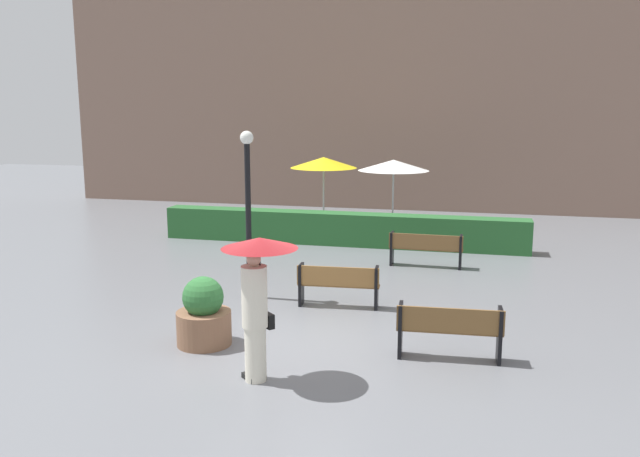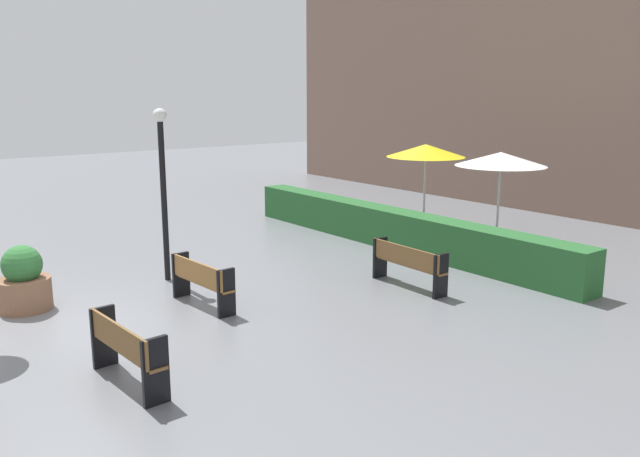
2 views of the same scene
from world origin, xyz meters
name	(u,v)px [view 1 (image 1 of 2)]	position (x,y,z in m)	size (l,w,h in m)	color
ground_plane	(285,347)	(0.00, 0.00, 0.00)	(60.00, 60.00, 0.00)	slate
bench_near_right	(450,328)	(2.72, 0.07, 0.53)	(1.70, 0.46, 0.89)	brown
bench_mid_center	(338,283)	(0.40, 2.39, 0.51)	(1.68, 0.46, 0.86)	olive
bench_back_row	(426,247)	(1.84, 6.22, 0.52)	(1.86, 0.40, 0.86)	brown
pedestrian_with_umbrella	(257,284)	(0.01, -1.39, 1.47)	(1.12, 1.12, 2.16)	silver
planter_pot	(204,315)	(-1.38, -0.21, 0.51)	(0.93, 0.93, 1.19)	brown
lamp_post	(248,196)	(-1.59, 2.64, 2.19)	(0.28, 0.28, 3.53)	black
patio_umbrella_yellow	(324,163)	(-1.87, 10.57, 2.23)	(2.18, 2.18, 2.41)	silver
patio_umbrella_white	(394,165)	(0.37, 10.96, 2.15)	(2.31, 2.31, 2.33)	silver
hedge_strip	(340,229)	(-0.84, 8.40, 0.47)	(10.82, 0.70, 0.95)	#28602D
building_facade	(402,87)	(0.00, 16.00, 4.79)	(28.00, 1.20, 9.58)	#846656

